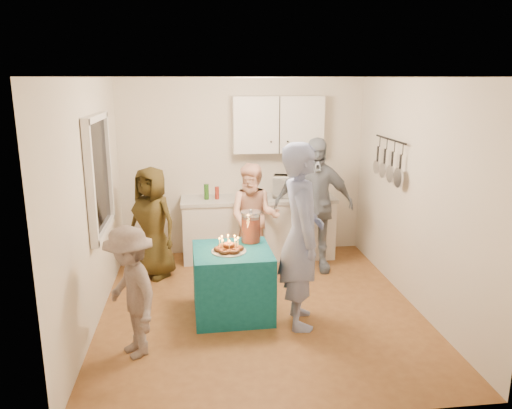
{
  "coord_description": "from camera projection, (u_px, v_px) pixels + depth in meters",
  "views": [
    {
      "loc": [
        -0.69,
        -5.3,
        2.59
      ],
      "look_at": [
        0.0,
        0.35,
        1.15
      ],
      "focal_mm": 35.0,
      "sensor_mm": 36.0,
      "label": 1
    }
  ],
  "objects": [
    {
      "name": "woman_back_center",
      "position": [
        254.0,
        217.0,
        6.82
      ],
      "size": [
        0.84,
        0.72,
        1.49
      ],
      "primitive_type": "imported",
      "rotation": [
        0.0,
        0.0,
        -0.24
      ],
      "color": "#FD9F84",
      "rests_on": "floor"
    },
    {
      "name": "upper_cabinet",
      "position": [
        278.0,
        124.0,
        7.17
      ],
      "size": [
        1.3,
        0.3,
        0.8
      ],
      "primitive_type": "cube",
      "color": "white",
      "rests_on": "back_wall"
    },
    {
      "name": "floor",
      "position": [
        260.0,
        307.0,
        5.81
      ],
      "size": [
        4.0,
        4.0,
        0.0
      ],
      "primitive_type": "plane",
      "color": "brown",
      "rests_on": "ground"
    },
    {
      "name": "woman_back_left",
      "position": [
        152.0,
        223.0,
        6.58
      ],
      "size": [
        0.87,
        0.8,
        1.49
      ],
      "primitive_type": "imported",
      "rotation": [
        0.0,
        0.0,
        -0.59
      ],
      "color": "brown",
      "rests_on": "floor"
    },
    {
      "name": "child_near_left",
      "position": [
        131.0,
        292.0,
        4.68
      ],
      "size": [
        0.82,
        0.96,
        1.28
      ],
      "primitive_type": "imported",
      "rotation": [
        0.0,
        0.0,
        -1.07
      ],
      "color": "#655550",
      "rests_on": "floor"
    },
    {
      "name": "microwave",
      "position": [
        292.0,
        187.0,
        7.27
      ],
      "size": [
        0.62,
        0.49,
        0.3
      ],
      "primitive_type": "imported",
      "rotation": [
        0.0,
        0.0,
        -0.24
      ],
      "color": "white",
      "rests_on": "countertop"
    },
    {
      "name": "punch_jar",
      "position": [
        251.0,
        228.0,
        5.72
      ],
      "size": [
        0.22,
        0.22,
        0.34
      ],
      "primitive_type": "cylinder",
      "color": "#BA310E",
      "rests_on": "party_table"
    },
    {
      "name": "countertop",
      "position": [
        258.0,
        199.0,
        7.26
      ],
      "size": [
        2.24,
        0.62,
        0.05
      ],
      "primitive_type": "cube",
      "color": "beige",
      "rests_on": "counter"
    },
    {
      "name": "man_birthday",
      "position": [
        301.0,
        236.0,
        5.22
      ],
      "size": [
        0.52,
        0.75,
        1.98
      ],
      "primitive_type": "imported",
      "rotation": [
        0.0,
        0.0,
        1.51
      ],
      "color": "#8390BF",
      "rests_on": "floor"
    },
    {
      "name": "pot_rack",
      "position": [
        388.0,
        159.0,
        6.3
      ],
      "size": [
        0.12,
        1.0,
        0.6
      ],
      "primitive_type": "cube",
      "color": "black",
      "rests_on": "right_wall"
    },
    {
      "name": "woman_back_right",
      "position": [
        314.0,
        205.0,
        6.76
      ],
      "size": [
        1.11,
        0.52,
        1.85
      ],
      "primitive_type": "imported",
      "rotation": [
        0.0,
        0.0,
        -0.07
      ],
      "color": "black",
      "rests_on": "floor"
    },
    {
      "name": "donut_cake",
      "position": [
        229.0,
        244.0,
        5.4
      ],
      "size": [
        0.38,
        0.38,
        0.18
      ],
      "primitive_type": null,
      "color": "#381C0C",
      "rests_on": "party_table"
    },
    {
      "name": "ceiling",
      "position": [
        260.0,
        77.0,
        5.18
      ],
      "size": [
        4.0,
        4.0,
        0.0
      ],
      "primitive_type": "plane",
      "color": "white",
      "rests_on": "floor"
    },
    {
      "name": "party_table",
      "position": [
        233.0,
        282.0,
        5.58
      ],
      "size": [
        0.87,
        0.87,
        0.76
      ],
      "primitive_type": "cube",
      "rotation": [
        0.0,
        0.0,
        0.03
      ],
      "color": "#0F5966",
      "rests_on": "floor"
    },
    {
      "name": "counter",
      "position": [
        258.0,
        229.0,
        7.37
      ],
      "size": [
        2.2,
        0.58,
        0.86
      ],
      "primitive_type": "cube",
      "color": "white",
      "rests_on": "floor"
    },
    {
      "name": "left_wall",
      "position": [
        92.0,
        204.0,
        5.28
      ],
      "size": [
        4.0,
        4.0,
        0.0
      ],
      "primitive_type": "plane",
      "color": "silver",
      "rests_on": "floor"
    },
    {
      "name": "right_wall",
      "position": [
        416.0,
        195.0,
        5.71
      ],
      "size": [
        4.0,
        4.0,
        0.0
      ],
      "primitive_type": "plane",
      "color": "silver",
      "rests_on": "floor"
    },
    {
      "name": "window_night",
      "position": [
        98.0,
        175.0,
        5.51
      ],
      "size": [
        0.04,
        1.0,
        1.2
      ],
      "primitive_type": "cube",
      "color": "black",
      "rests_on": "left_wall"
    },
    {
      "name": "back_wall",
      "position": [
        243.0,
        168.0,
        7.42
      ],
      "size": [
        3.6,
        3.6,
        0.0
      ],
      "primitive_type": "plane",
      "color": "silver",
      "rests_on": "floor"
    }
  ]
}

